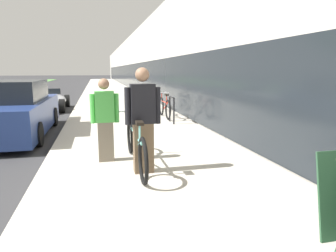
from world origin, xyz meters
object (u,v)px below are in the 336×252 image
Objects in this scene: parked_sedan_curbside at (12,111)px; vintage_roadster_curbside at (46,101)px; person_bystander at (105,120)px; tandem_bicycle at (136,145)px; cruiser_bike_nearest at (164,107)px; bike_rack_hoop at (172,107)px; person_rider at (143,121)px; cruiser_bike_middle at (155,101)px.

vintage_roadster_curbside is at bearing 89.97° from parked_sedan_curbside.
person_bystander is 0.32× the size of parked_sedan_curbside.
tandem_bicycle reaches higher than cruiser_bike_nearest.
vintage_roadster_curbside is at bearing 130.70° from bike_rack_hoop.
tandem_bicycle is 0.57m from person_rider.
vintage_roadster_curbside is at bearing 106.94° from tandem_bicycle.
cruiser_bike_middle is at bearing 88.23° from bike_rack_hoop.
bike_rack_hoop is at bearing -49.30° from vintage_roadster_curbside.
bike_rack_hoop is 0.18× the size of parked_sedan_curbside.
parked_sedan_curbside is at bearing -175.98° from bike_rack_hoop.
person_bystander is at bearing -75.08° from vintage_roadster_curbside.
bike_rack_hoop is at bearing 59.42° from person_bystander.
tandem_bicycle is 1.43× the size of person_rider.
bike_rack_hoop is at bearing -90.84° from cruiser_bike_nearest.
person_rider is 0.96× the size of cruiser_bike_nearest.
parked_sedan_curbside is at bearing -162.54° from cruiser_bike_nearest.
cruiser_bike_nearest is at bearing 65.47° from person_bystander.
cruiser_bike_nearest is at bearing 72.14° from tandem_bicycle.
bike_rack_hoop is at bearing 4.02° from parked_sedan_curbside.
cruiser_bike_middle reaches higher than bike_rack_hoop.
person_bystander reaches higher than vintage_roadster_curbside.
bike_rack_hoop is at bearing 70.30° from person_rider.
vintage_roadster_curbside is at bearing 104.92° from person_bystander.
tandem_bicycle reaches higher than cruiser_bike_middle.
cruiser_bike_nearest reaches higher than cruiser_bike_middle.
person_rider is 8.13m from cruiser_bike_middle.
parked_sedan_curbside reaches higher than tandem_bicycle.
parked_sedan_curbside is 5.72m from vintage_roadster_curbside.
person_rider is 5.17m from parked_sedan_curbside.
person_rider is 1.12× the size of person_bystander.
parked_sedan_curbside is at bearing 126.97° from tandem_bicycle.
cruiser_bike_nearest is at bearing 89.16° from bike_rack_hoop.
tandem_bicycle is 7.84m from cruiser_bike_middle.
cruiser_bike_middle is (0.11, 3.42, -0.15)m from bike_rack_hoop.
bike_rack_hoop is 3.42m from cruiser_bike_middle.
tandem_bicycle is 4.55m from bike_rack_hoop.
person_bystander is 4.34m from bike_rack_hoop.
tandem_bicycle reaches higher than vintage_roadster_curbside.
person_rider is 2.04× the size of bike_rack_hoop.
person_rider is 10.37m from vintage_roadster_curbside.
cruiser_bike_middle is at bearing 77.75° from person_rider.
cruiser_bike_middle is (1.81, 7.63, -0.02)m from tandem_bicycle.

